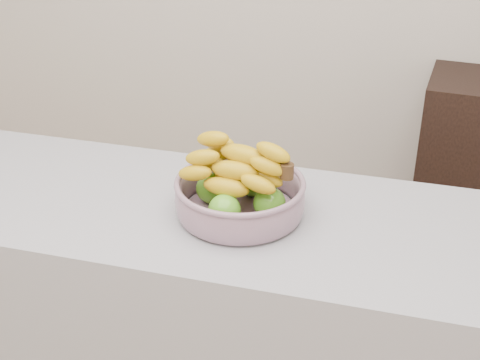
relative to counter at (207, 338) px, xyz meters
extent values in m
cube|color=#9B9BA3|center=(0.00, 0.00, 0.00)|extent=(2.00, 0.60, 0.90)
cube|color=black|center=(0.81, 1.25, 0.00)|extent=(0.53, 0.44, 0.89)
cylinder|color=#8E9BAA|center=(0.10, 0.00, 0.46)|extent=(0.29, 0.29, 0.01)
torus|color=#8E9BAA|center=(0.10, 0.00, 0.54)|extent=(0.34, 0.34, 0.02)
sphere|color=#469018|center=(0.08, -0.08, 0.50)|extent=(0.08, 0.08, 0.08)
sphere|color=#469018|center=(0.18, -0.02, 0.50)|extent=(0.08, 0.08, 0.08)
sphere|color=#469018|center=(0.12, 0.08, 0.50)|extent=(0.08, 0.08, 0.08)
sphere|color=#469018|center=(0.02, 0.02, 0.50)|extent=(0.08, 0.08, 0.08)
ellipsoid|color=yellow|center=(0.08, -0.05, 0.55)|extent=(0.22, 0.07, 0.05)
ellipsoid|color=yellow|center=(0.09, 0.00, 0.55)|extent=(0.22, 0.09, 0.05)
ellipsoid|color=yellow|center=(0.10, 0.05, 0.55)|extent=(0.22, 0.12, 0.05)
ellipsoid|color=yellow|center=(0.10, -0.03, 0.59)|extent=(0.21, 0.05, 0.05)
ellipsoid|color=yellow|center=(0.11, 0.03, 0.59)|extent=(0.21, 0.13, 0.05)
ellipsoid|color=yellow|center=(0.11, 0.00, 0.62)|extent=(0.22, 0.09, 0.05)
cylinder|color=#3B2613|center=(0.23, -0.03, 0.61)|extent=(0.03, 0.03, 0.04)
camera|label=1|loc=(0.50, -1.44, 1.36)|focal=50.00mm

